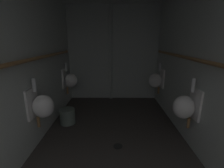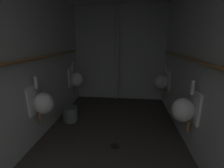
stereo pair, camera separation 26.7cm
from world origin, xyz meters
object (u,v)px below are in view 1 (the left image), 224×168
object	(u,v)px
urinal_left_far	(70,80)
standpipe_back_wall	(111,55)
waste_bin	(68,116)
urinal_right_mid	(186,106)
urinal_left_mid	(42,106)
urinal_right_far	(156,80)
floor_drain	(118,146)

from	to	relation	value
urinal_left_far	standpipe_back_wall	size ratio (longest dim) A/B	0.32
urinal_left_far	waste_bin	xyz separation A→B (m)	(0.14, -0.86, -0.52)
urinal_right_mid	urinal_left_mid	bearing A→B (deg)	179.64
urinal_left_far	standpipe_back_wall	xyz separation A→B (m)	(0.97, 0.50, 0.56)
urinal_right_far	floor_drain	bearing A→B (deg)	-121.11
urinal_left_mid	urinal_right_mid	xyz separation A→B (m)	(2.07, -0.01, 0.00)
urinal_right_far	standpipe_back_wall	size ratio (longest dim) A/B	0.32
floor_drain	waste_bin	world-z (taller)	waste_bin
urinal_left_far	floor_drain	size ratio (longest dim) A/B	5.39
urinal_left_far	floor_drain	distance (m)	2.03
urinal_right_mid	waste_bin	size ratio (longest dim) A/B	2.57
urinal_left_mid	urinal_right_mid	world-z (taller)	same
standpipe_back_wall	waste_bin	distance (m)	1.92
urinal_left_mid	urinal_left_far	size ratio (longest dim) A/B	1.00
urinal_right_far	floor_drain	xyz separation A→B (m)	(-0.96, -1.58, -0.66)
standpipe_back_wall	urinal_right_mid	bearing A→B (deg)	-61.84
urinal_right_far	urinal_right_mid	bearing A→B (deg)	-90.00
urinal_right_mid	urinal_right_far	distance (m)	1.58
floor_drain	standpipe_back_wall	bearing A→B (deg)	93.95
urinal_left_far	urinal_right_far	bearing A→B (deg)	0.62
urinal_right_mid	waste_bin	xyz separation A→B (m)	(-1.92, 0.70, -0.52)
urinal_left_mid	urinal_right_far	distance (m)	2.59
standpipe_back_wall	waste_bin	xyz separation A→B (m)	(-0.83, -1.35, -1.08)
urinal_left_mid	standpipe_back_wall	distance (m)	2.33
urinal_left_mid	urinal_right_far	xyz separation A→B (m)	(2.07, 1.56, 0.00)
urinal_left_mid	floor_drain	xyz separation A→B (m)	(1.11, -0.02, -0.66)
urinal_right_mid	floor_drain	world-z (taller)	urinal_right_mid
urinal_right_far	floor_drain	world-z (taller)	urinal_right_far
urinal_right_mid	urinal_right_far	bearing A→B (deg)	90.00
floor_drain	waste_bin	distance (m)	1.21
urinal_left_far	urinal_right_mid	size ratio (longest dim) A/B	1.00
standpipe_back_wall	urinal_left_far	bearing A→B (deg)	-152.80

